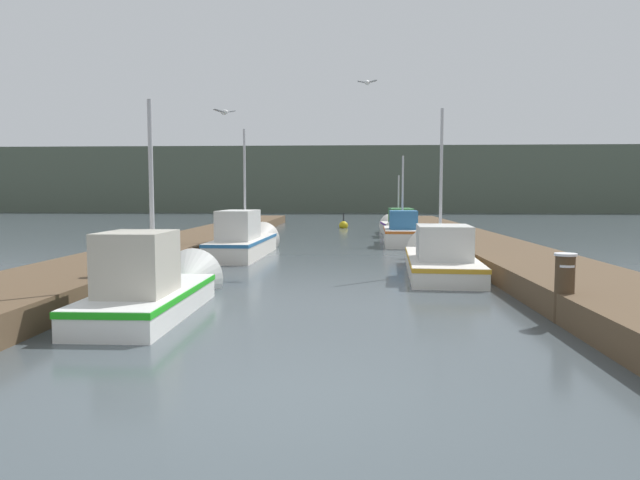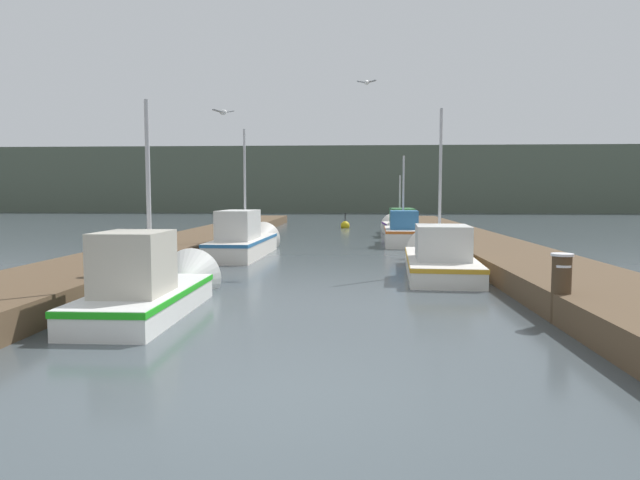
{
  "view_description": "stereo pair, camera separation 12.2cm",
  "coord_description": "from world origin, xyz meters",
  "px_view_note": "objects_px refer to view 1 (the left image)",
  "views": [
    {
      "loc": [
        0.65,
        -5.62,
        2.12
      ],
      "look_at": [
        -0.33,
        13.71,
        0.53
      ],
      "focal_mm": 32.0,
      "sensor_mm": 36.0,
      "label": 1
    },
    {
      "loc": [
        0.77,
        -5.61,
        2.12
      ],
      "look_at": [
        -0.33,
        13.71,
        0.53
      ],
      "focal_mm": 32.0,
      "sensor_mm": 36.0,
      "label": 2
    }
  ],
  "objects_px": {
    "fishing_boat_1": "(438,256)",
    "fishing_boat_4": "(397,226)",
    "fishing_boat_2": "(246,240)",
    "mooring_piling_1": "(108,276)",
    "fishing_boat_0": "(159,286)",
    "seagull_1": "(367,82)",
    "mooring_piling_2": "(564,288)",
    "channel_buoy": "(344,225)",
    "fishing_boat_3": "(402,233)",
    "seagull_lead": "(224,112)",
    "mooring_piling_0": "(565,294)"
  },
  "relations": [
    {
      "from": "fishing_boat_1",
      "to": "channel_buoy",
      "type": "distance_m",
      "value": 19.28
    },
    {
      "from": "fishing_boat_3",
      "to": "mooring_piling_1",
      "type": "xyz_separation_m",
      "value": [
        -6.96,
        -13.07,
        0.02
      ]
    },
    {
      "from": "fishing_boat_2",
      "to": "mooring_piling_0",
      "type": "relative_size",
      "value": 6.27
    },
    {
      "from": "fishing_boat_3",
      "to": "fishing_boat_4",
      "type": "distance_m",
      "value": 5.61
    },
    {
      "from": "fishing_boat_1",
      "to": "mooring_piling_0",
      "type": "relative_size",
      "value": 6.5
    },
    {
      "from": "fishing_boat_3",
      "to": "mooring_piling_1",
      "type": "distance_m",
      "value": 14.8
    },
    {
      "from": "fishing_boat_0",
      "to": "seagull_1",
      "type": "xyz_separation_m",
      "value": [
        3.97,
        6.17,
        4.8
      ]
    },
    {
      "from": "seagull_lead",
      "to": "mooring_piling_2",
      "type": "bearing_deg",
      "value": -72.09
    },
    {
      "from": "fishing_boat_2",
      "to": "fishing_boat_4",
      "type": "height_order",
      "value": "fishing_boat_2"
    },
    {
      "from": "mooring_piling_0",
      "to": "seagull_lead",
      "type": "xyz_separation_m",
      "value": [
        -6.58,
        4.67,
        3.62
      ]
    },
    {
      "from": "fishing_boat_4",
      "to": "mooring_piling_1",
      "type": "xyz_separation_m",
      "value": [
        -7.25,
        -18.67,
        0.06
      ]
    },
    {
      "from": "fishing_boat_1",
      "to": "mooring_piling_0",
      "type": "xyz_separation_m",
      "value": [
        1.05,
        -6.39,
        0.1
      ]
    },
    {
      "from": "fishing_boat_0",
      "to": "mooring_piling_2",
      "type": "distance_m",
      "value": 7.04
    },
    {
      "from": "fishing_boat_0",
      "to": "mooring_piling_0",
      "type": "distance_m",
      "value": 7.04
    },
    {
      "from": "fishing_boat_4",
      "to": "seagull_lead",
      "type": "bearing_deg",
      "value": -111.53
    },
    {
      "from": "fishing_boat_1",
      "to": "fishing_boat_4",
      "type": "bearing_deg",
      "value": 93.88
    },
    {
      "from": "fishing_boat_4",
      "to": "mooring_piling_1",
      "type": "height_order",
      "value": "fishing_boat_4"
    },
    {
      "from": "seagull_lead",
      "to": "seagull_1",
      "type": "bearing_deg",
      "value": -4.05
    },
    {
      "from": "fishing_boat_0",
      "to": "fishing_boat_4",
      "type": "xyz_separation_m",
      "value": [
        5.98,
        19.41,
        0.01
      ]
    },
    {
      "from": "mooring_piling_1",
      "to": "seagull_lead",
      "type": "xyz_separation_m",
      "value": [
        1.68,
        3.14,
        3.61
      ]
    },
    {
      "from": "fishing_boat_0",
      "to": "mooring_piling_1",
      "type": "bearing_deg",
      "value": 149.87
    },
    {
      "from": "seagull_lead",
      "to": "fishing_boat_2",
      "type": "bearing_deg",
      "value": 58.35
    },
    {
      "from": "fishing_boat_1",
      "to": "fishing_boat_3",
      "type": "bearing_deg",
      "value": 95.78
    },
    {
      "from": "fishing_boat_0",
      "to": "channel_buoy",
      "type": "xyz_separation_m",
      "value": [
        3.14,
        24.66,
        -0.27
      ]
    },
    {
      "from": "fishing_boat_3",
      "to": "seagull_lead",
      "type": "relative_size",
      "value": 9.21
    },
    {
      "from": "mooring_piling_0",
      "to": "channel_buoy",
      "type": "distance_m",
      "value": 25.75
    },
    {
      "from": "mooring_piling_2",
      "to": "channel_buoy",
      "type": "height_order",
      "value": "mooring_piling_2"
    },
    {
      "from": "fishing_boat_1",
      "to": "fishing_boat_3",
      "type": "xyz_separation_m",
      "value": [
        -0.25,
        8.21,
        0.09
      ]
    },
    {
      "from": "fishing_boat_1",
      "to": "mooring_piling_1",
      "type": "relative_size",
      "value": 6.45
    },
    {
      "from": "fishing_boat_2",
      "to": "seagull_lead",
      "type": "relative_size",
      "value": 11.96
    },
    {
      "from": "mooring_piling_2",
      "to": "seagull_lead",
      "type": "bearing_deg",
      "value": 144.73
    },
    {
      "from": "channel_buoy",
      "to": "seagull_lead",
      "type": "relative_size",
      "value": 2.07
    },
    {
      "from": "mooring_piling_1",
      "to": "fishing_boat_1",
      "type": "bearing_deg",
      "value": 33.99
    },
    {
      "from": "fishing_boat_0",
      "to": "mooring_piling_0",
      "type": "bearing_deg",
      "value": -6.46
    },
    {
      "from": "fishing_boat_4",
      "to": "seagull_1",
      "type": "bearing_deg",
      "value": -100.44
    },
    {
      "from": "mooring_piling_2",
      "to": "seagull_1",
      "type": "height_order",
      "value": "seagull_1"
    },
    {
      "from": "fishing_boat_4",
      "to": "fishing_boat_1",
      "type": "bearing_deg",
      "value": -91.97
    },
    {
      "from": "fishing_boat_4",
      "to": "mooring_piling_1",
      "type": "bearing_deg",
      "value": -113.01
    },
    {
      "from": "fishing_boat_1",
      "to": "fishing_boat_2",
      "type": "height_order",
      "value": "fishing_boat_1"
    },
    {
      "from": "mooring_piling_1",
      "to": "seagull_lead",
      "type": "bearing_deg",
      "value": 61.92
    },
    {
      "from": "fishing_boat_1",
      "to": "seagull_lead",
      "type": "relative_size",
      "value": 12.39
    },
    {
      "from": "fishing_boat_2",
      "to": "channel_buoy",
      "type": "relative_size",
      "value": 5.79
    },
    {
      "from": "fishing_boat_0",
      "to": "fishing_boat_2",
      "type": "bearing_deg",
      "value": 90.5
    },
    {
      "from": "channel_buoy",
      "to": "seagull_1",
      "type": "height_order",
      "value": "seagull_1"
    },
    {
      "from": "seagull_lead",
      "to": "fishing_boat_0",
      "type": "bearing_deg",
      "value": -132.89
    },
    {
      "from": "fishing_boat_3",
      "to": "mooring_piling_2",
      "type": "height_order",
      "value": "fishing_boat_3"
    },
    {
      "from": "fishing_boat_1",
      "to": "fishing_boat_4",
      "type": "xyz_separation_m",
      "value": [
        0.04,
        13.82,
        0.04
      ]
    },
    {
      "from": "fishing_boat_3",
      "to": "mooring_piling_2",
      "type": "relative_size",
      "value": 4.08
    },
    {
      "from": "mooring_piling_0",
      "to": "mooring_piling_1",
      "type": "height_order",
      "value": "mooring_piling_1"
    },
    {
      "from": "mooring_piling_1",
      "to": "mooring_piling_2",
      "type": "height_order",
      "value": "mooring_piling_2"
    }
  ]
}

